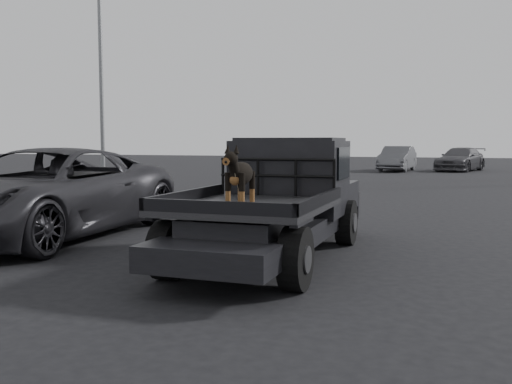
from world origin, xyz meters
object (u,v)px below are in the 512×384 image
(parked_suv, at_px, (45,193))
(distant_car_b, at_px, (460,159))
(distant_car_a, at_px, (397,159))
(dog, at_px, (240,178))
(flatbed_ute, at_px, (272,228))

(parked_suv, relative_size, distant_car_b, 1.22)
(parked_suv, distance_m, distant_car_b, 28.70)
(parked_suv, xyz_separation_m, distant_car_a, (3.65, 26.40, -0.08))
(dog, distance_m, parked_suv, 4.95)
(flatbed_ute, height_order, parked_suv, parked_suv)
(dog, bearing_deg, distant_car_b, 84.90)
(distant_car_a, bearing_deg, flatbed_ute, -83.08)
(dog, height_order, distant_car_a, dog)
(parked_suv, height_order, distant_car_b, parked_suv)
(flatbed_ute, height_order, dog, dog)
(dog, xyz_separation_m, parked_suv, (-4.54, 1.92, -0.48))
(distant_car_b, bearing_deg, parked_suv, -87.40)
(flatbed_ute, xyz_separation_m, distant_car_b, (2.73, 28.18, 0.24))
(dog, height_order, parked_suv, dog)
(flatbed_ute, distance_m, distant_car_b, 28.31)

